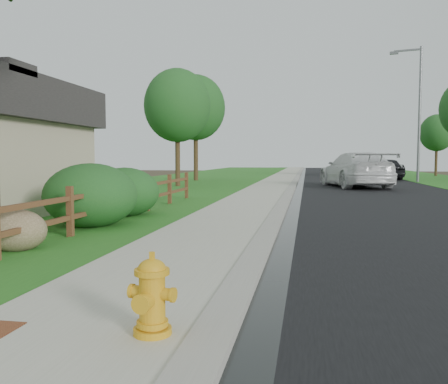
% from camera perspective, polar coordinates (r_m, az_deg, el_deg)
% --- Properties ---
extents(ground, '(120.00, 120.00, 0.00)m').
position_cam_1_polar(ground, '(4.36, -7.52, -18.54)').
color(ground, '#38321E').
extents(road, '(8.00, 90.00, 0.02)m').
position_cam_1_polar(road, '(39.02, 14.93, 1.51)').
color(road, black).
rests_on(road, ground).
extents(curb, '(0.40, 90.00, 0.12)m').
position_cam_1_polar(curb, '(38.88, 8.75, 1.66)').
color(curb, gray).
rests_on(curb, ground).
extents(wet_gutter, '(0.50, 90.00, 0.00)m').
position_cam_1_polar(wet_gutter, '(38.87, 9.27, 1.60)').
color(wet_gutter, black).
rests_on(wet_gutter, road).
extents(sidewalk, '(2.20, 90.00, 0.10)m').
position_cam_1_polar(sidewalk, '(38.93, 6.84, 1.67)').
color(sidewalk, '#A8A692').
rests_on(sidewalk, ground).
extents(grass_strip, '(1.60, 90.00, 0.06)m').
position_cam_1_polar(grass_strip, '(39.08, 4.06, 1.67)').
color(grass_strip, '#21601B').
rests_on(grass_strip, ground).
extents(lawn_near, '(9.00, 90.00, 0.04)m').
position_cam_1_polar(lawn_near, '(39.95, -3.39, 1.71)').
color(lawn_near, '#21601B').
rests_on(lawn_near, ground).
extents(verge_far, '(6.00, 90.00, 0.04)m').
position_cam_1_polar(verge_far, '(40.21, 24.78, 1.35)').
color(verge_far, '#21601B').
rests_on(verge_far, ground).
extents(ranch_fence, '(0.12, 16.92, 1.10)m').
position_cam_1_polar(ranch_fence, '(11.36, -15.20, -1.39)').
color(ranch_fence, '#442416').
rests_on(ranch_fence, ground).
extents(fire_hydrant, '(0.49, 0.39, 0.75)m').
position_cam_1_polar(fire_hydrant, '(4.37, -8.68, -12.35)').
color(fire_hydrant, orange).
rests_on(fire_hydrant, sidewalk).
extents(white_suv, '(4.20, 7.25, 1.97)m').
position_cam_1_polar(white_suv, '(28.20, 15.53, 2.58)').
color(white_suv, silver).
rests_on(white_suv, road).
extents(dark_car_mid, '(2.85, 5.22, 1.68)m').
position_cam_1_polar(dark_car_mid, '(39.34, 18.61, 2.69)').
color(dark_car_mid, black).
rests_on(dark_car_mid, road).
extents(dark_car_far, '(2.55, 5.60, 1.78)m').
position_cam_1_polar(dark_car_far, '(45.94, 15.71, 2.98)').
color(dark_car_far, black).
rests_on(dark_car_far, road).
extents(streetlight, '(2.12, 0.68, 9.26)m').
position_cam_1_polar(streetlight, '(35.49, 22.20, 9.56)').
color(streetlight, slate).
rests_on(streetlight, ground).
extents(boulder, '(1.32, 1.10, 0.77)m').
position_cam_1_polar(boulder, '(9.26, -23.81, -4.26)').
color(boulder, brown).
rests_on(boulder, ground).
extents(shrub_b, '(2.33, 2.33, 1.56)m').
position_cam_1_polar(shrub_b, '(11.83, -15.73, -0.41)').
color(shrub_b, '#1C4E1E').
rests_on(shrub_b, ground).
extents(shrub_c, '(2.56, 2.56, 1.41)m').
position_cam_1_polar(shrub_c, '(13.80, -11.85, -0.02)').
color(shrub_c, '#1C4E1E').
rests_on(shrub_c, ground).
extents(tree_near_left, '(3.88, 3.88, 6.87)m').
position_cam_1_polar(tree_near_left, '(28.11, -5.64, 10.29)').
color(tree_near_left, '#372B16').
rests_on(tree_near_left, ground).
extents(tree_mid_left, '(4.34, 4.34, 7.76)m').
position_cam_1_polar(tree_mid_left, '(35.22, -3.43, 10.08)').
color(tree_mid_left, '#372B16').
rests_on(tree_mid_left, ground).
extents(tree_far_right, '(3.11, 3.11, 5.73)m').
position_cam_1_polar(tree_far_right, '(48.27, 24.25, 6.50)').
color(tree_far_right, '#372B16').
rests_on(tree_far_right, ground).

